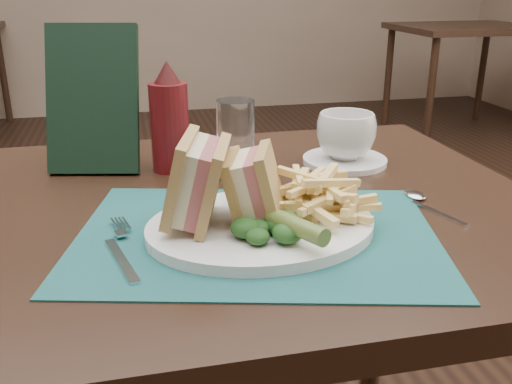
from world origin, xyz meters
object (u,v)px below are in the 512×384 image
Objects in this scene: sandwich_half_a at (180,180)px; check_presenter at (93,99)px; coffee_cup at (346,136)px; drinking_glass at (236,140)px; sandwich_half_b at (238,184)px; ketchup_bottle at (169,117)px; plate at (261,227)px; placemat at (257,235)px; saucer at (345,160)px; table_bg_right at (459,80)px.

check_presenter is (-0.11, 0.31, 0.05)m from sandwich_half_a.
coffee_cup is 0.80× the size of drinking_glass.
ketchup_bottle reaches higher than sandwich_half_b.
ketchup_bottle is (-0.09, 0.29, 0.08)m from plate.
placemat is 3.08× the size of saucer.
ketchup_bottle is at bearing 121.99° from sandwich_half_b.
saucer is at bearing 180.00° from coffee_cup.
ketchup_bottle is at bearing -4.49° from check_presenter.
sandwich_half_a reaches higher than placemat.
placemat is 2.49× the size of ketchup_bottle.
table_bg_right is 3.73m from sandwich_half_a.
sandwich_half_b reaches higher than saucer.
plate is 3.17× the size of sandwich_half_b.
drinking_glass is at bearing 83.40° from plate.
coffee_cup is at bearing 63.63° from sandwich_half_b.
check_presenter reaches higher than ketchup_bottle.
placemat is 4.45× the size of coffee_cup.
sandwich_half_b is 0.73× the size of drinking_glass.
plate is 0.06m from sandwich_half_b.
drinking_glass is at bearing 76.73° from sandwich_half_a.
coffee_cup is 0.31m from ketchup_bottle.
check_presenter is (-0.43, 0.07, 0.12)m from saucer.
check_presenter is at bearing 163.19° from ketchup_bottle.
ketchup_bottle is at bearing 173.84° from saucer.
table_bg_right is 3.00× the size of plate.
ketchup_bottle reaches higher than coffee_cup.
drinking_glass is at bearing 85.65° from placemat.
sandwich_half_a is (-2.24, -2.94, 0.45)m from table_bg_right.
plate is (-2.14, -2.96, 0.38)m from table_bg_right.
sandwich_half_a is 1.12× the size of coffee_cup.
coffee_cup is at bearing 49.78° from placemat.
placemat is 0.41m from check_presenter.
table_bg_right is 3.68m from sandwich_half_b.
coffee_cup is 0.42× the size of check_presenter.
sandwich_half_a is at bearing -57.45° from check_presenter.
plate is 0.34m from saucer.
table_bg_right is at bearing 54.57° from coffee_cup.
plate is 0.23m from drinking_glass.
sandwich_half_a is at bearing -162.84° from sandwich_half_b.
plate reaches higher than saucer.
sandwich_half_b reaches higher than coffee_cup.
drinking_glass is 0.12m from ketchup_bottle.
check_presenter reaches higher than placemat.
drinking_glass is (0.04, 0.21, -0.00)m from sandwich_half_b.
saucer is (0.32, 0.24, -0.07)m from sandwich_half_a.
check_presenter is at bearing 155.30° from drinking_glass.
saucer reaches higher than table_bg_right.
drinking_glass is at bearing -170.93° from coffee_cup.
ketchup_bottle is (-0.06, 0.27, 0.03)m from sandwich_half_b.
ketchup_bottle is (-0.10, 0.07, 0.03)m from drinking_glass.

